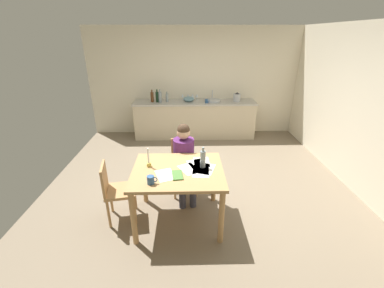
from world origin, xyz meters
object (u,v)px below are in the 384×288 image
Objects in this scene: chair_at_table at (183,163)px; candlestick at (149,162)px; bottle_oil at (152,97)px; wine_glass_back_right at (183,96)px; wine_glass_near_sink at (197,96)px; person_seated at (184,157)px; teacup_on_counter at (207,101)px; bottle_vinegar at (157,97)px; mixing_bowl at (189,99)px; wine_bottle_on_table at (203,159)px; book_magazine at (177,175)px; wine_glass_by_kettle at (192,96)px; stovetop_kettle at (237,97)px; wine_glass_back_left at (188,96)px; sink_unit at (213,100)px; dining_table at (178,177)px; bottle_sauce at (167,98)px; chair_side_empty at (116,189)px; bottle_wine_red at (160,97)px; coffee_mug at (151,180)px.

candlestick is (-0.45, -0.63, 0.37)m from chair_at_table.
bottle_oil is 0.75m from wine_glass_back_right.
wine_glass_near_sink and wine_glass_back_right have the same top height.
bottle_oil is at bearing 107.04° from person_seated.
chair_at_table is 2.38m from teacup_on_counter.
bottle_vinegar reaches higher than chair_at_table.
wine_glass_back_right is at bearing 135.09° from mixing_bowl.
book_magazine is at bearing -147.14° from wine_bottle_on_table.
chair_at_table is 2.64m from wine_glass_by_kettle.
stovetop_kettle is 1.43× the size of wine_glass_back_right.
wine_glass_back_left is at bearing 145.58° from teacup_on_counter.
sink_unit is 2.34× the size of wine_glass_near_sink.
bottle_oil is 1.90× the size of wine_glass_by_kettle.
candlestick is 3.31m from wine_glass_near_sink.
dining_table is at bearing -92.87° from wine_glass_back_left.
wine_glass_back_left is (0.08, 2.72, 0.33)m from person_seated.
wine_glass_by_kettle reaches higher than teacup_on_counter.
wine_glass_back_right is (0.03, 3.45, 0.20)m from book_magazine.
wine_bottle_on_table is 3.10m from mixing_bowl.
chair_at_table reaches higher than book_magazine.
bottle_sauce reaches higher than stovetop_kettle.
person_seated reaches higher than bottle_sauce.
chair_side_empty is 3.32m from mixing_bowl.
bottle_wine_red is at bearing 175.64° from teacup_on_counter.
person_seated is 2.49m from teacup_on_counter.
wine_glass_back_left is at bearing 17.79° from bottle_wine_red.
wine_bottle_on_table is 0.80× the size of sink_unit.
person_seated is at bearing -94.00° from wine_glass_by_kettle.
book_magazine is at bearing -112.26° from stovetop_kettle.
bottle_sauce reaches higher than candlestick.
stovetop_kettle reaches higher than book_magazine.
candlestick reaches higher than wine_glass_by_kettle.
sink_unit is (1.61, 3.12, 0.44)m from chair_side_empty.
sink_unit reaches higher than wine_glass_by_kettle.
candlestick is at bearing -110.53° from sink_unit.
chair_at_table is 2.57m from bottle_oil.
bottle_sauce is (-0.41, 2.41, 0.50)m from chair_at_table.
chair_side_empty is 2.39× the size of sink_unit.
stovetop_kettle is at bearing 0.81° from bottle_oil.
wine_bottle_on_table reaches higher than candlestick.
coffee_mug is 3.85m from stovetop_kettle.
teacup_on_counter is at bearing 74.76° from coffee_mug.
wine_bottle_on_table is 3.25m from wine_glass_near_sink.
teacup_on_counter is at bearing 84.57° from wine_bottle_on_table.
candlestick is at bearing -84.04° from bottle_oil.
sink_unit is at bearing 179.59° from stovetop_kettle.
book_magazine is 3.47m from wine_glass_by_kettle.
mixing_bowl is 0.16m from wine_glass_back_left.
bottle_sauce reaches higher than wine_glass_back_left.
sink_unit reaches higher than mixing_bowl.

